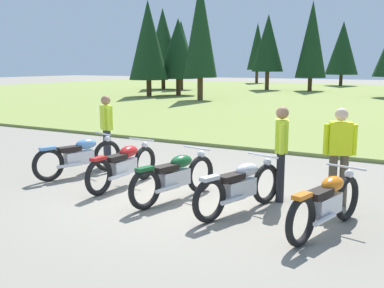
{
  "coord_description": "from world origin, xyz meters",
  "views": [
    {
      "loc": [
        4.2,
        -6.73,
        2.38
      ],
      "look_at": [
        0.0,
        0.6,
        0.9
      ],
      "focal_mm": 42.58,
      "sensor_mm": 36.0,
      "label": 1
    }
  ],
  "objects_px": {
    "motorcycle_british_green": "(175,176)",
    "rider_in_hivis_vest": "(340,151)",
    "rider_with_back_turned": "(281,148)",
    "motorcycle_sky_blue": "(80,156)",
    "motorcycle_silver": "(240,186)",
    "motorcycle_orange": "(327,203)",
    "rider_near_row_end": "(107,126)",
    "motorcycle_red": "(124,165)"
  },
  "relations": [
    {
      "from": "motorcycle_british_green",
      "to": "rider_in_hivis_vest",
      "type": "xyz_separation_m",
      "value": [
        2.56,
        1.14,
        0.51
      ]
    },
    {
      "from": "rider_with_back_turned",
      "to": "motorcycle_british_green",
      "type": "bearing_deg",
      "value": -150.59
    },
    {
      "from": "motorcycle_sky_blue",
      "to": "rider_in_hivis_vest",
      "type": "xyz_separation_m",
      "value": [
        5.29,
        0.64,
        0.51
      ]
    },
    {
      "from": "motorcycle_silver",
      "to": "rider_with_back_turned",
      "type": "height_order",
      "value": "rider_with_back_turned"
    },
    {
      "from": "motorcycle_silver",
      "to": "rider_in_hivis_vest",
      "type": "height_order",
      "value": "rider_in_hivis_vest"
    },
    {
      "from": "motorcycle_british_green",
      "to": "motorcycle_orange",
      "type": "relative_size",
      "value": 1.0
    },
    {
      "from": "motorcycle_sky_blue",
      "to": "rider_in_hivis_vest",
      "type": "distance_m",
      "value": 5.35
    },
    {
      "from": "motorcycle_british_green",
      "to": "motorcycle_sky_blue",
      "type": "bearing_deg",
      "value": 169.6
    },
    {
      "from": "motorcycle_british_green",
      "to": "motorcycle_silver",
      "type": "distance_m",
      "value": 1.27
    },
    {
      "from": "rider_near_row_end",
      "to": "motorcycle_sky_blue",
      "type": "bearing_deg",
      "value": -83.4
    },
    {
      "from": "motorcycle_red",
      "to": "motorcycle_orange",
      "type": "distance_m",
      "value": 4.09
    },
    {
      "from": "motorcycle_british_green",
      "to": "motorcycle_orange",
      "type": "distance_m",
      "value": 2.71
    },
    {
      "from": "rider_near_row_end",
      "to": "motorcycle_orange",
      "type": "bearing_deg",
      "value": -17.93
    },
    {
      "from": "motorcycle_british_green",
      "to": "motorcycle_orange",
      "type": "xyz_separation_m",
      "value": [
        2.7,
        -0.25,
        0.0
      ]
    },
    {
      "from": "rider_with_back_turned",
      "to": "rider_in_hivis_vest",
      "type": "bearing_deg",
      "value": 13.5
    },
    {
      "from": "motorcycle_silver",
      "to": "rider_with_back_turned",
      "type": "relative_size",
      "value": 1.22
    },
    {
      "from": "motorcycle_british_green",
      "to": "motorcycle_silver",
      "type": "xyz_separation_m",
      "value": [
        1.27,
        -0.03,
        0.0
      ]
    },
    {
      "from": "motorcycle_silver",
      "to": "motorcycle_orange",
      "type": "xyz_separation_m",
      "value": [
        1.44,
        -0.21,
        0.0
      ]
    },
    {
      "from": "motorcycle_sky_blue",
      "to": "rider_with_back_turned",
      "type": "height_order",
      "value": "rider_with_back_turned"
    },
    {
      "from": "motorcycle_british_green",
      "to": "rider_with_back_turned",
      "type": "distance_m",
      "value": 1.92
    },
    {
      "from": "motorcycle_sky_blue",
      "to": "motorcycle_silver",
      "type": "height_order",
      "value": "same"
    },
    {
      "from": "motorcycle_red",
      "to": "motorcycle_silver",
      "type": "distance_m",
      "value": 2.64
    },
    {
      "from": "motorcycle_sky_blue",
      "to": "motorcycle_orange",
      "type": "xyz_separation_m",
      "value": [
        5.44,
        -0.75,
        0.0
      ]
    },
    {
      "from": "motorcycle_red",
      "to": "motorcycle_british_green",
      "type": "height_order",
      "value": "same"
    },
    {
      "from": "rider_in_hivis_vest",
      "to": "rider_with_back_turned",
      "type": "bearing_deg",
      "value": -166.5
    },
    {
      "from": "motorcycle_silver",
      "to": "rider_with_back_turned",
      "type": "bearing_deg",
      "value": 69.74
    },
    {
      "from": "motorcycle_silver",
      "to": "rider_in_hivis_vest",
      "type": "xyz_separation_m",
      "value": [
        1.29,
        1.17,
        0.51
      ]
    },
    {
      "from": "motorcycle_silver",
      "to": "motorcycle_british_green",
      "type": "bearing_deg",
      "value": 178.43
    },
    {
      "from": "motorcycle_sky_blue",
      "to": "motorcycle_silver",
      "type": "relative_size",
      "value": 0.99
    },
    {
      "from": "motorcycle_orange",
      "to": "rider_near_row_end",
      "type": "relative_size",
      "value": 1.24
    },
    {
      "from": "rider_near_row_end",
      "to": "rider_with_back_turned",
      "type": "xyz_separation_m",
      "value": [
        4.47,
        -0.64,
        0.0
      ]
    },
    {
      "from": "motorcycle_sky_blue",
      "to": "rider_in_hivis_vest",
      "type": "bearing_deg",
      "value": 6.85
    },
    {
      "from": "motorcycle_orange",
      "to": "rider_near_row_end",
      "type": "distance_m",
      "value": 5.86
    },
    {
      "from": "motorcycle_sky_blue",
      "to": "motorcycle_british_green",
      "type": "bearing_deg",
      "value": -10.4
    },
    {
      "from": "motorcycle_orange",
      "to": "motorcycle_british_green",
      "type": "bearing_deg",
      "value": 174.76
    },
    {
      "from": "motorcycle_silver",
      "to": "rider_with_back_turned",
      "type": "distance_m",
      "value": 1.13
    },
    {
      "from": "motorcycle_silver",
      "to": "rider_near_row_end",
      "type": "xyz_separation_m",
      "value": [
        -4.12,
        1.58,
        0.51
      ]
    },
    {
      "from": "motorcycle_orange",
      "to": "rider_near_row_end",
      "type": "bearing_deg",
      "value": 162.07
    },
    {
      "from": "motorcycle_sky_blue",
      "to": "motorcycle_red",
      "type": "xyz_separation_m",
      "value": [
        1.38,
        -0.23,
        0.0
      ]
    },
    {
      "from": "motorcycle_silver",
      "to": "rider_near_row_end",
      "type": "distance_m",
      "value": 4.45
    },
    {
      "from": "rider_near_row_end",
      "to": "motorcycle_silver",
      "type": "bearing_deg",
      "value": -21.03
    },
    {
      "from": "motorcycle_sky_blue",
      "to": "rider_with_back_turned",
      "type": "distance_m",
      "value": 4.4
    }
  ]
}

